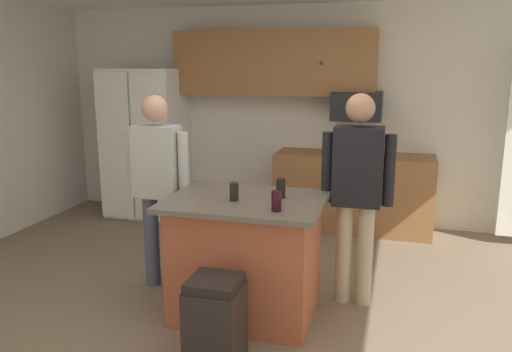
{
  "coord_description": "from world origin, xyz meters",
  "views": [
    {
      "loc": [
        1.09,
        -3.48,
        1.96
      ],
      "look_at": [
        -0.0,
        0.43,
        1.05
      ],
      "focal_mm": 36.37,
      "sensor_mm": 36.0,
      "label": 1
    }
  ],
  "objects_px": {
    "person_guest_left": "(158,179)",
    "tumbler_amber": "(281,188)",
    "refrigerator": "(146,143)",
    "kitchen_island": "(246,257)",
    "trash_bin": "(215,323)",
    "microwave_over_range": "(357,106)",
    "person_guest_by_door": "(357,185)",
    "glass_short_whisky": "(276,201)",
    "glass_dark_ale": "(234,192)"
  },
  "relations": [
    {
      "from": "person_guest_by_door",
      "to": "tumbler_amber",
      "type": "height_order",
      "value": "person_guest_by_door"
    },
    {
      "from": "microwave_over_range",
      "to": "person_guest_by_door",
      "type": "height_order",
      "value": "person_guest_by_door"
    },
    {
      "from": "tumbler_amber",
      "to": "person_guest_by_door",
      "type": "bearing_deg",
      "value": 31.8
    },
    {
      "from": "refrigerator",
      "to": "microwave_over_range",
      "type": "relative_size",
      "value": 3.32
    },
    {
      "from": "microwave_over_range",
      "to": "glass_short_whisky",
      "type": "bearing_deg",
      "value": -96.56
    },
    {
      "from": "kitchen_island",
      "to": "glass_dark_ale",
      "type": "relative_size",
      "value": 8.64
    },
    {
      "from": "microwave_over_range",
      "to": "tumbler_amber",
      "type": "xyz_separation_m",
      "value": [
        -0.35,
        -2.27,
        -0.44
      ]
    },
    {
      "from": "glass_dark_ale",
      "to": "kitchen_island",
      "type": "bearing_deg",
      "value": 49.94
    },
    {
      "from": "microwave_over_range",
      "to": "kitchen_island",
      "type": "bearing_deg",
      "value": -104.27
    },
    {
      "from": "microwave_over_range",
      "to": "glass_dark_ale",
      "type": "distance_m",
      "value": 2.57
    },
    {
      "from": "glass_dark_ale",
      "to": "microwave_over_range",
      "type": "bearing_deg",
      "value": 74.76
    },
    {
      "from": "person_guest_by_door",
      "to": "glass_short_whisky",
      "type": "height_order",
      "value": "person_guest_by_door"
    },
    {
      "from": "tumbler_amber",
      "to": "person_guest_left",
      "type": "bearing_deg",
      "value": 169.65
    },
    {
      "from": "microwave_over_range",
      "to": "person_guest_left",
      "type": "relative_size",
      "value": 0.33
    },
    {
      "from": "microwave_over_range",
      "to": "person_guest_by_door",
      "type": "distance_m",
      "value": 2.0
    },
    {
      "from": "person_guest_by_door",
      "to": "kitchen_island",
      "type": "bearing_deg",
      "value": 0.0
    },
    {
      "from": "refrigerator",
      "to": "kitchen_island",
      "type": "bearing_deg",
      "value": -48.45
    },
    {
      "from": "tumbler_amber",
      "to": "trash_bin",
      "type": "bearing_deg",
      "value": -105.73
    },
    {
      "from": "glass_dark_ale",
      "to": "glass_short_whisky",
      "type": "xyz_separation_m",
      "value": [
        0.36,
        -0.18,
        0.0
      ]
    },
    {
      "from": "person_guest_by_door",
      "to": "refrigerator",
      "type": "bearing_deg",
      "value": -61.91
    },
    {
      "from": "refrigerator",
      "to": "glass_short_whisky",
      "type": "bearing_deg",
      "value": -47.47
    },
    {
      "from": "person_guest_by_door",
      "to": "tumbler_amber",
      "type": "xyz_separation_m",
      "value": [
        -0.54,
        -0.34,
        0.02
      ]
    },
    {
      "from": "glass_short_whisky",
      "to": "tumbler_amber",
      "type": "bearing_deg",
      "value": 98.12
    },
    {
      "from": "kitchen_island",
      "to": "glass_short_whisky",
      "type": "bearing_deg",
      "value": -39.97
    },
    {
      "from": "refrigerator",
      "to": "glass_short_whisky",
      "type": "relative_size",
      "value": 12.95
    },
    {
      "from": "glass_dark_ale",
      "to": "glass_short_whisky",
      "type": "bearing_deg",
      "value": -25.94
    },
    {
      "from": "glass_dark_ale",
      "to": "trash_bin",
      "type": "relative_size",
      "value": 0.22
    },
    {
      "from": "tumbler_amber",
      "to": "trash_bin",
      "type": "distance_m",
      "value": 1.12
    },
    {
      "from": "refrigerator",
      "to": "glass_dark_ale",
      "type": "relative_size",
      "value": 13.58
    },
    {
      "from": "refrigerator",
      "to": "glass_short_whisky",
      "type": "xyz_separation_m",
      "value": [
        2.3,
        -2.51,
        0.08
      ]
    },
    {
      "from": "tumbler_amber",
      "to": "glass_short_whisky",
      "type": "distance_m",
      "value": 0.36
    },
    {
      "from": "kitchen_island",
      "to": "glass_short_whisky",
      "type": "relative_size",
      "value": 8.24
    },
    {
      "from": "microwave_over_range",
      "to": "trash_bin",
      "type": "bearing_deg",
      "value": -100.71
    },
    {
      "from": "person_guest_by_door",
      "to": "person_guest_left",
      "type": "height_order",
      "value": "person_guest_by_door"
    },
    {
      "from": "trash_bin",
      "to": "microwave_over_range",
      "type": "bearing_deg",
      "value": 79.29
    },
    {
      "from": "person_guest_left",
      "to": "glass_dark_ale",
      "type": "bearing_deg",
      "value": -5.91
    },
    {
      "from": "trash_bin",
      "to": "tumbler_amber",
      "type": "bearing_deg",
      "value": 74.27
    },
    {
      "from": "person_guest_by_door",
      "to": "tumbler_amber",
      "type": "distance_m",
      "value": 0.64
    },
    {
      "from": "glass_short_whisky",
      "to": "kitchen_island",
      "type": "bearing_deg",
      "value": 140.03
    },
    {
      "from": "microwave_over_range",
      "to": "person_guest_by_door",
      "type": "xyz_separation_m",
      "value": [
        0.19,
        -1.94,
        -0.46
      ]
    },
    {
      "from": "tumbler_amber",
      "to": "glass_short_whisky",
      "type": "xyz_separation_m",
      "value": [
        0.05,
        -0.35,
        -0.0
      ]
    },
    {
      "from": "glass_short_whisky",
      "to": "trash_bin",
      "type": "xyz_separation_m",
      "value": [
        -0.29,
        -0.48,
        -0.71
      ]
    },
    {
      "from": "glass_dark_ale",
      "to": "tumbler_amber",
      "type": "height_order",
      "value": "tumbler_amber"
    },
    {
      "from": "microwave_over_range",
      "to": "kitchen_island",
      "type": "distance_m",
      "value": 2.63
    },
    {
      "from": "refrigerator",
      "to": "tumbler_amber",
      "type": "distance_m",
      "value": 3.11
    },
    {
      "from": "person_guest_left",
      "to": "tumbler_amber",
      "type": "height_order",
      "value": "person_guest_left"
    },
    {
      "from": "glass_short_whisky",
      "to": "person_guest_left",
      "type": "bearing_deg",
      "value": 154.55
    },
    {
      "from": "kitchen_island",
      "to": "microwave_over_range",
      "type": "bearing_deg",
      "value": 75.73
    },
    {
      "from": "microwave_over_range",
      "to": "trash_bin",
      "type": "height_order",
      "value": "microwave_over_range"
    },
    {
      "from": "microwave_over_range",
      "to": "tumbler_amber",
      "type": "bearing_deg",
      "value": -98.82
    }
  ]
}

